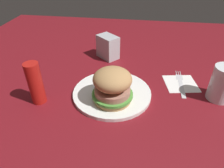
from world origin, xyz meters
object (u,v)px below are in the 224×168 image
fries_pile (113,81)px  napkin_dispenser (108,47)px  sandwich (112,85)px  drink_glass (222,85)px  plate (112,93)px  ketchup_bottle (35,83)px  napkin (181,83)px  fork (181,83)px

fries_pile → napkin_dispenser: bearing=-165.6°
sandwich → drink_glass: sandwich is taller
napkin_dispenser → drink_glass: bearing=-168.5°
fries_pile → drink_glass: (0.02, 0.35, 0.03)m
plate → fries_pile: (-0.05, -0.00, 0.01)m
drink_glass → ketchup_bottle: size_ratio=0.84×
fries_pile → plate: bearing=2.7°
plate → drink_glass: (-0.03, 0.34, 0.05)m
drink_glass → fries_pile: bearing=-93.4°
fries_pile → napkin_dispenser: size_ratio=1.24×
plate → napkin_dispenser: napkin_dispenser is taller
fries_pile → drink_glass: size_ratio=1.06×
sandwich → napkin: size_ratio=1.15×
plate → ketchup_bottle: 0.24m
napkin → ketchup_bottle: 0.49m
plate → ketchup_bottle: (0.07, -0.22, 0.06)m
plate → ketchup_bottle: bearing=-73.2°
fries_pile → drink_glass: 0.35m
sandwich → drink_glass: bearing=102.0°
fries_pile → napkin: (-0.05, 0.24, -0.02)m
plate → napkin: bearing=112.5°
plate → fork: bearing=112.8°
napkin → fork: (-0.00, 0.00, 0.00)m
fries_pile → ketchup_bottle: (0.12, -0.22, 0.05)m
plate → sandwich: (0.04, 0.01, 0.06)m
drink_glass → napkin_dispenser: size_ratio=1.17×
sandwich → fries_pile: bearing=-174.0°
drink_glass → ketchup_bottle: bearing=-80.2°
sandwich → napkin: 0.28m
drink_glass → fork: bearing=-122.7°
napkin_dispenser → ketchup_bottle: bearing=105.0°
fork → napkin_dispenser: size_ratio=1.77×
fork → ketchup_bottle: (0.17, -0.46, 0.06)m
plate → sandwich: sandwich is taller
napkin_dispenser → sandwich: bearing=143.6°
drink_glass → ketchup_bottle: 0.57m
fries_pile → drink_glass: drink_glass is taller
sandwich → drink_glass: (-0.07, 0.34, -0.01)m
fries_pile → fork: fries_pile is taller
sandwich → ketchup_bottle: size_ratio=0.93×
sandwich → napkin: bearing=121.1°
plate → fries_pile: bearing=-177.3°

